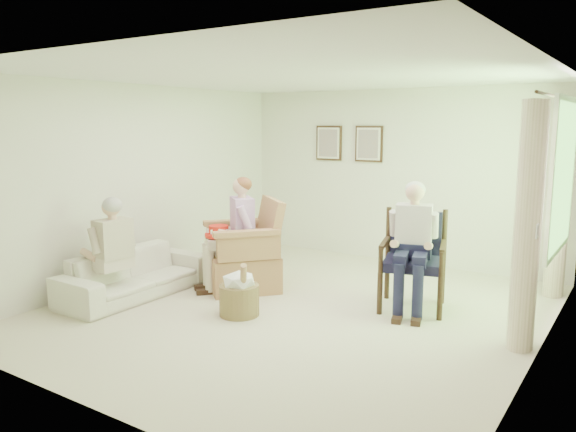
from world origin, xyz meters
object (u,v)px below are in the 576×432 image
Objects in this scene: person_wicker at (236,225)px; red_hat at (219,232)px; sofa at (135,274)px; person_dark at (411,237)px; wicker_armchair at (244,260)px; wood_armchair at (416,256)px; hatbox at (239,293)px; person_sofa at (109,246)px.

red_hat is at bearing -100.00° from person_wicker.
red_hat is (-0.17, -0.14, -0.08)m from person_wicker.
person_dark is at bearing -66.40° from sofa.
wicker_armchair is 0.49m from person_wicker.
wicker_armchair reaches higher than sofa.
wood_armchair is 0.31m from person_dark.
hatbox is at bearing -153.84° from wood_armchair.
wicker_armchair reaches higher than hatbox.
hatbox is at bearing -9.93° from person_wicker.
person_wicker is at bearing 176.00° from person_dark.
person_dark is 3.45m from person_sofa.
red_hat is at bearing 151.31° from person_sofa.
wicker_armchair is at bearing 130.11° from person_wicker.
red_hat is at bearing -45.03° from sofa.
wood_armchair reaches higher than red_hat.
sofa is 2.94× the size of hatbox.
wood_armchair is 0.57× the size of sofa.
person_wicker is 1.12m from hatbox.
wicker_armchair is 1.68m from person_sofa.
sofa is at bearing -91.23° from wicker_armchair.
wood_armchair is 3.38m from sofa.
red_hat is (-2.28, -0.76, 0.16)m from wood_armchair.
hatbox reaches higher than sofa.
wicker_armchair is 0.61× the size of sofa.
person_dark reaches higher than person_sofa.
person_wicker is at bearing -179.46° from wood_armchair.
red_hat is (0.73, 1.10, 0.06)m from person_sofa.
sofa is 5.45× the size of red_hat.
sofa is at bearing -135.03° from red_hat.
wood_armchair reaches higher than sofa.
hatbox is (-1.50, -1.18, -0.60)m from person_dark.
person_dark reaches higher than red_hat.
person_sofa reaches higher than wicker_armchair.
wicker_armchair is 0.81× the size of person_dark.
red_hat is 1.10m from hatbox.
hatbox is (1.51, 0.50, -0.44)m from person_sofa.
red_hat is (-0.17, -0.29, 0.39)m from wicker_armchair.
person_sofa is (-0.90, -1.39, 0.33)m from wicker_armchair.
sofa is 0.55m from person_sofa.
person_sofa reaches higher than red_hat.
person_wicker is (-0.00, -0.15, 0.47)m from wicker_armchair.
wood_armchair is at bearing -63.61° from sofa.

